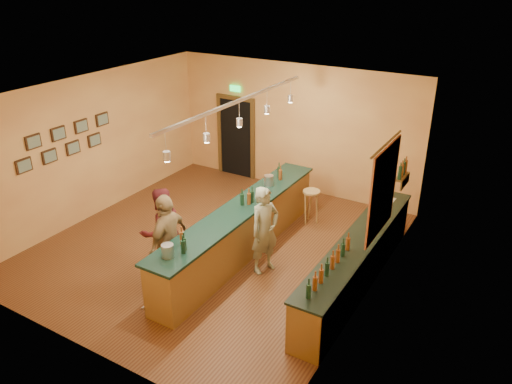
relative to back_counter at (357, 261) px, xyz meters
The scene contains 17 objects.
floor 3.01m from the back_counter, behind, with size 7.00×7.00×0.00m, color #502A17.
ceiling 4.03m from the back_counter, behind, with size 6.50×7.00×0.02m, color silver.
wall_back 4.59m from the back_counter, 131.80° to the left, with size 6.50×0.02×3.20m, color #C7804A.
wall_front 4.86m from the back_counter, 128.91° to the right, with size 6.50×0.02×3.20m, color #C7804A.
wall_left 6.32m from the back_counter, behind, with size 0.02×7.00×3.20m, color #C7804A.
wall_right 1.16m from the back_counter, 32.52° to the right, with size 0.02×7.00×3.20m, color #C7804A.
doorway 5.75m from the back_counter, 144.79° to the left, with size 1.15×0.09×2.48m.
tapestry 1.41m from the back_counter, 40.29° to the left, with size 0.03×1.40×1.60m, color #9F2A1F.
bottle_shelf 2.10m from the back_counter, 83.32° to the left, with size 0.17×0.55×0.54m.
picture_grid 6.42m from the back_counter, behind, with size 0.06×2.20×0.70m, color #382111, non-canonical shape.
back_counter is the anchor object (origin of this frame).
tasting_bar 2.35m from the back_counter, behind, with size 0.73×5.10×1.38m.
pendant_track 3.43m from the back_counter, behind, with size 0.11×4.60×0.50m.
bartender 1.75m from the back_counter, 165.66° to the right, with size 0.62×0.41×1.70m, color gray.
customer_a 3.59m from the back_counter, 156.48° to the right, with size 0.83×0.64×1.70m, color #59191E.
customer_b 3.37m from the back_counter, 149.72° to the right, with size 1.05×0.44×1.79m, color #997A51.
bar_stool 2.46m from the back_counter, 134.35° to the left, with size 0.38×0.38×0.78m.
Camera 1 is at (5.28, -7.26, 5.33)m, focal length 35.00 mm.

